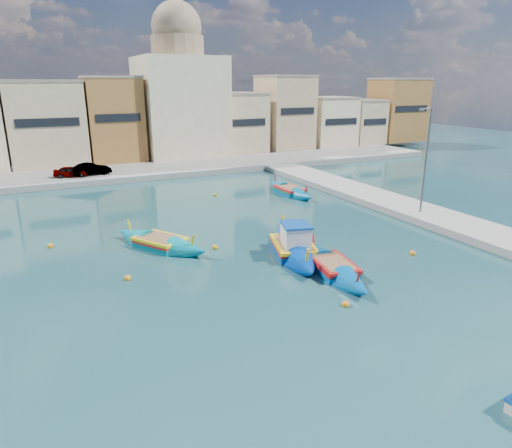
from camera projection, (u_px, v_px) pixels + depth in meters
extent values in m
plane|color=#13363B|center=(236.00, 298.00, 21.26)|extent=(160.00, 160.00, 0.00)
cube|color=gray|center=(497.00, 238.00, 28.76)|extent=(4.00, 70.00, 0.50)
cube|color=gray|center=(115.00, 173.00, 48.58)|extent=(80.00, 8.00, 0.60)
cube|color=#C7B289|center=(47.00, 124.00, 51.35)|extent=(7.88, 7.44, 8.99)
cube|color=gray|center=(41.00, 81.00, 49.97)|extent=(8.04, 7.59, 0.30)
cube|color=black|center=(48.00, 123.00, 47.99)|extent=(6.30, 0.10, 0.90)
cube|color=#A76D34|center=(114.00, 120.00, 53.79)|extent=(6.17, 6.13, 9.43)
cube|color=gray|center=(110.00, 77.00, 52.34)|extent=(6.29, 6.26, 0.30)
cube|color=black|center=(118.00, 118.00, 50.98)|extent=(4.93, 0.10, 0.90)
cube|color=tan|center=(175.00, 131.00, 58.12)|extent=(7.31, 7.69, 6.05)
cube|color=gray|center=(173.00, 105.00, 57.17)|extent=(7.46, 7.85, 0.30)
cube|color=black|center=(184.00, 132.00, 54.69)|extent=(5.85, 0.10, 0.90)
cube|color=#C7B289|center=(233.00, 123.00, 61.10)|extent=(7.54, 7.30, 7.41)
cube|color=gray|center=(232.00, 94.00, 59.95)|extent=(7.69, 7.45, 0.30)
cube|color=black|center=(244.00, 123.00, 57.82)|extent=(6.03, 0.10, 0.90)
cube|color=tan|center=(285.00, 113.00, 63.96)|extent=(6.36, 6.97, 9.63)
cube|color=gray|center=(285.00, 76.00, 62.47)|extent=(6.48, 7.11, 0.30)
cube|color=black|center=(298.00, 111.00, 60.78)|extent=(5.09, 0.10, 0.90)
cube|color=beige|center=(327.00, 122.00, 67.32)|extent=(6.63, 6.70, 6.65)
cube|color=gray|center=(329.00, 98.00, 66.29)|extent=(6.76, 6.83, 0.30)
cube|color=black|center=(341.00, 122.00, 64.31)|extent=(5.30, 0.10, 0.90)
cube|color=#C7B289|center=(359.00, 122.00, 70.31)|extent=(5.08, 7.51, 6.20)
cube|color=gray|center=(360.00, 100.00, 69.34)|extent=(5.18, 7.66, 0.30)
cube|color=black|center=(375.00, 122.00, 66.96)|extent=(4.06, 0.10, 0.90)
cube|color=#A76D34|center=(397.00, 111.00, 72.09)|extent=(7.79, 6.00, 9.33)
cube|color=gray|center=(400.00, 79.00, 70.66)|extent=(7.95, 6.12, 0.30)
cube|color=black|center=(412.00, 109.00, 69.34)|extent=(6.23, 0.10, 0.90)
cube|color=beige|center=(180.00, 107.00, 57.76)|extent=(10.00, 10.00, 12.00)
cylinder|color=#9E8466|center=(177.00, 46.00, 55.61)|extent=(6.40, 6.40, 2.40)
sphere|color=#9E8466|center=(176.00, 27.00, 54.96)|extent=(6.00, 6.00, 6.00)
cylinder|color=#9E8466|center=(175.00, 0.00, 54.09)|extent=(0.30, 0.30, 1.60)
cylinder|color=#595B60|center=(425.00, 164.00, 32.57)|extent=(0.16, 0.16, 8.00)
cylinder|color=#595B60|center=(427.00, 108.00, 31.24)|extent=(1.00, 0.10, 0.10)
cube|color=#595B60|center=(422.00, 109.00, 31.04)|extent=(0.35, 0.15, 0.18)
imported|color=#4C1919|center=(71.00, 172.00, 45.17)|extent=(3.38, 1.99, 1.08)
imported|color=#4C1919|center=(91.00, 169.00, 45.97)|extent=(3.95, 1.85, 1.25)
cube|color=#00379E|center=(293.00, 251.00, 26.66)|extent=(3.00, 3.81, 1.04)
cone|color=#00379E|center=(284.00, 235.00, 29.24)|extent=(2.93, 3.59, 2.61)
cone|color=#00379E|center=(305.00, 268.00, 24.04)|extent=(2.93, 3.59, 2.61)
cube|color=yellow|center=(294.00, 244.00, 26.53)|extent=(3.13, 4.01, 0.19)
cube|color=red|center=(294.00, 247.00, 26.58)|extent=(3.12, 3.90, 0.10)
cube|color=olive|center=(294.00, 242.00, 26.50)|extent=(2.61, 3.42, 0.06)
cylinder|color=yellow|center=(283.00, 224.00, 29.30)|extent=(0.29, 0.52, 1.14)
cylinder|color=yellow|center=(307.00, 258.00, 23.58)|extent=(0.29, 0.52, 1.14)
cube|color=white|center=(296.00, 236.00, 25.87)|extent=(1.91, 2.06, 1.15)
cube|color=#0F47A5|center=(296.00, 225.00, 25.68)|extent=(2.02, 2.20, 0.13)
cube|color=#006CA3|center=(290.00, 192.00, 40.98)|extent=(1.78, 2.92, 0.88)
cone|color=#006CA3|center=(277.00, 186.00, 43.03)|extent=(1.78, 2.71, 2.22)
cone|color=#006CA3|center=(304.00, 197.00, 38.91)|extent=(1.78, 2.71, 2.22)
cube|color=red|center=(290.00, 188.00, 40.87)|extent=(1.86, 3.08, 0.16)
cube|color=#197F33|center=(290.00, 190.00, 40.92)|extent=(1.87, 2.98, 0.09)
cube|color=olive|center=(290.00, 187.00, 40.85)|extent=(1.52, 2.66, 0.05)
cylinder|color=red|center=(276.00, 180.00, 43.06)|extent=(0.13, 0.42, 0.96)
cylinder|color=red|center=(306.00, 191.00, 38.53)|extent=(0.13, 0.42, 0.96)
cube|color=#00859B|center=(160.00, 245.00, 27.70)|extent=(3.08, 3.41, 0.94)
cone|color=#00859B|center=(133.00, 237.00, 28.91)|extent=(2.98, 3.26, 2.33)
cone|color=#00859B|center=(190.00, 251.00, 26.46)|extent=(2.98, 3.26, 2.33)
cube|color=yellow|center=(160.00, 239.00, 27.58)|extent=(3.22, 3.58, 0.17)
cube|color=red|center=(160.00, 241.00, 27.63)|extent=(3.18, 3.50, 0.09)
cube|color=olive|center=(160.00, 237.00, 27.56)|extent=(2.70, 3.04, 0.06)
cylinder|color=yellow|center=(130.00, 227.00, 28.84)|extent=(0.34, 0.45, 1.03)
cylinder|color=yellow|center=(192.00, 242.00, 26.15)|extent=(0.34, 0.45, 1.03)
cube|color=#005AA6|center=(333.00, 269.00, 24.16)|extent=(2.27, 3.25, 0.87)
cone|color=#005AA6|center=(315.00, 252.00, 26.41)|extent=(2.22, 3.02, 2.22)
cone|color=#005AA6|center=(355.00, 287.00, 21.88)|extent=(2.22, 3.02, 2.22)
cube|color=red|center=(333.00, 262.00, 24.05)|extent=(2.36, 3.43, 0.16)
cube|color=red|center=(333.00, 265.00, 24.09)|extent=(2.36, 3.32, 0.09)
cube|color=olive|center=(333.00, 261.00, 24.03)|extent=(1.96, 2.94, 0.05)
cylinder|color=red|center=(314.00, 241.00, 26.47)|extent=(0.20, 0.43, 0.95)
cylinder|color=red|center=(358.00, 279.00, 21.48)|extent=(0.20, 0.43, 0.95)
sphere|color=orange|center=(128.00, 278.00, 23.23)|extent=(0.36, 0.36, 0.36)
sphere|color=orange|center=(215.00, 247.00, 27.56)|extent=(0.36, 0.36, 0.36)
sphere|color=orange|center=(215.00, 195.00, 40.24)|extent=(0.36, 0.36, 0.36)
sphere|color=orange|center=(51.00, 246.00, 27.77)|extent=(0.36, 0.36, 0.36)
sphere|color=orange|center=(412.00, 253.00, 26.60)|extent=(0.36, 0.36, 0.36)
sphere|color=orange|center=(345.00, 304.00, 20.51)|extent=(0.36, 0.36, 0.36)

